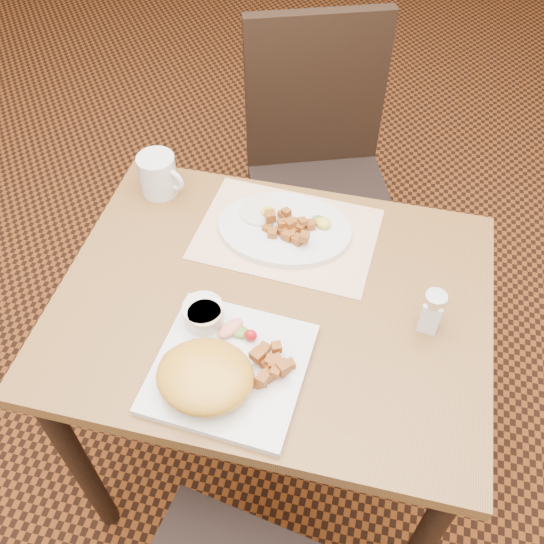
{
  "coord_description": "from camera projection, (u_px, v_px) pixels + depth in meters",
  "views": [
    {
      "loc": [
        0.18,
        -0.76,
        1.75
      ],
      "look_at": [
        -0.0,
        0.01,
        0.82
      ],
      "focal_mm": 40.0,
      "sensor_mm": 36.0,
      "label": 1
    }
  ],
  "objects": [
    {
      "name": "garnish_sq",
      "position": [
        237.0,
        331.0,
        1.18
      ],
      "size": [
        0.09,
        0.07,
        0.03
      ],
      "color": "#387223",
      "rests_on": "plate_square"
    },
    {
      "name": "home_fries_ov",
      "position": [
        290.0,
        227.0,
        1.35
      ],
      "size": [
        0.12,
        0.1,
        0.04
      ],
      "color": "#A2551A",
      "rests_on": "plate_oval"
    },
    {
      "name": "fried_egg",
      "position": [
        261.0,
        211.0,
        1.4
      ],
      "size": [
        0.1,
        0.1,
        0.02
      ],
      "color": "white",
      "rests_on": "plate_oval"
    },
    {
      "name": "plate_oval",
      "position": [
        285.0,
        229.0,
        1.38
      ],
      "size": [
        0.31,
        0.24,
        0.02
      ],
      "primitive_type": null,
      "rotation": [
        0.0,
        0.0,
        0.04
      ],
      "color": "silver",
      "rests_on": "placemat"
    },
    {
      "name": "ramekin",
      "position": [
        203.0,
        313.0,
        1.19
      ],
      "size": [
        0.08,
        0.09,
        0.04
      ],
      "color": "silver",
      "rests_on": "plate_square"
    },
    {
      "name": "home_fries_sq",
      "position": [
        273.0,
        365.0,
        1.12
      ],
      "size": [
        0.09,
        0.1,
        0.04
      ],
      "color": "#A2551A",
      "rests_on": "plate_square"
    },
    {
      "name": "salt_shaker",
      "position": [
        432.0,
        311.0,
        1.18
      ],
      "size": [
        0.05,
        0.05,
        0.1
      ],
      "color": "white",
      "rests_on": "table"
    },
    {
      "name": "ground",
      "position": [
        272.0,
        449.0,
        1.84
      ],
      "size": [
        8.0,
        8.0,
        0.0
      ],
      "primitive_type": "plane",
      "color": "black",
      "rests_on": "ground"
    },
    {
      "name": "chair_far",
      "position": [
        318.0,
        164.0,
        1.87
      ],
      "size": [
        0.54,
        0.55,
        0.97
      ],
      "rotation": [
        0.0,
        0.0,
        3.5
      ],
      "color": "black",
      "rests_on": "ground"
    },
    {
      "name": "placemat",
      "position": [
        287.0,
        234.0,
        1.38
      ],
      "size": [
        0.42,
        0.3,
        0.0
      ],
      "primitive_type": "cube",
      "rotation": [
        0.0,
        0.0,
        -0.06
      ],
      "color": "white",
      "rests_on": "table"
    },
    {
      "name": "garnish_ov",
      "position": [
        322.0,
        222.0,
        1.37
      ],
      "size": [
        0.05,
        0.05,
        0.02
      ],
      "color": "#387223",
      "rests_on": "plate_oval"
    },
    {
      "name": "plate_square",
      "position": [
        230.0,
        368.0,
        1.15
      ],
      "size": [
        0.3,
        0.3,
        0.02
      ],
      "primitive_type": "cube",
      "rotation": [
        0.0,
        0.0,
        -0.06
      ],
      "color": "silver",
      "rests_on": "table"
    },
    {
      "name": "coffee_mug",
      "position": [
        159.0,
        175.0,
        1.44
      ],
      "size": [
        0.12,
        0.09,
        0.1
      ],
      "color": "silver",
      "rests_on": "table"
    },
    {
      "name": "hollandaise_mound",
      "position": [
        204.0,
        376.0,
        1.09
      ],
      "size": [
        0.19,
        0.16,
        0.07
      ],
      "color": "gold",
      "rests_on": "plate_square"
    },
    {
      "name": "table",
      "position": [
        273.0,
        328.0,
        1.35
      ],
      "size": [
        0.9,
        0.7,
        0.75
      ],
      "color": "brown",
      "rests_on": "ground"
    }
  ]
}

